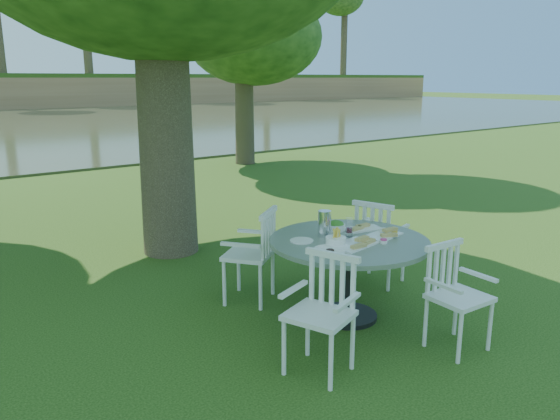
{
  "coord_description": "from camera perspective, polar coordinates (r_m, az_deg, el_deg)",
  "views": [
    {
      "loc": [
        -3.39,
        -4.14,
        2.19
      ],
      "look_at": [
        0.0,
        0.2,
        0.85
      ],
      "focal_mm": 35.0,
      "sensor_mm": 36.0,
      "label": 1
    }
  ],
  "objects": [
    {
      "name": "ground",
      "position": [
        5.79,
        1.23,
        -8.58
      ],
      "size": [
        140.0,
        140.0,
        0.0
      ],
      "primitive_type": "plane",
      "color": "#19380B",
      "rests_on": "ground"
    },
    {
      "name": "table",
      "position": [
        5.03,
        7.2,
        -4.58
      ],
      "size": [
        1.45,
        1.45,
        0.76
      ],
      "color": "black",
      "rests_on": "ground"
    },
    {
      "name": "chair_ne",
      "position": [
        5.91,
        10.02,
        -2.72
      ],
      "size": [
        0.55,
        0.57,
        0.93
      ],
      "rotation": [
        0.0,
        0.0,
        -4.43
      ],
      "color": "white",
      "rests_on": "ground"
    },
    {
      "name": "chair_nw",
      "position": [
        5.39,
        -2.34,
        -4.03
      ],
      "size": [
        0.65,
        0.64,
        0.94
      ],
      "rotation": [
        0.0,
        0.0,
        -2.51
      ],
      "color": "white",
      "rests_on": "ground"
    },
    {
      "name": "chair_sw",
      "position": [
        4.2,
        4.73,
        -9.68
      ],
      "size": [
        0.55,
        0.57,
        0.9
      ],
      "rotation": [
        0.0,
        0.0,
        -1.24
      ],
      "color": "white",
      "rests_on": "ground"
    },
    {
      "name": "chair_se",
      "position": [
        4.75,
        17.49,
        -7.71
      ],
      "size": [
        0.47,
        0.44,
        0.87
      ],
      "rotation": [
        0.0,
        0.0,
        -0.07
      ],
      "color": "white",
      "rests_on": "ground"
    },
    {
      "name": "tableware",
      "position": [
        4.98,
        6.43,
        -2.49
      ],
      "size": [
        1.04,
        0.7,
        0.24
      ],
      "color": "white",
      "rests_on": "table"
    }
  ]
}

